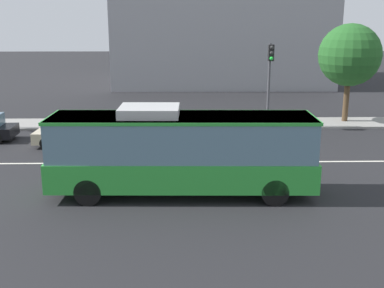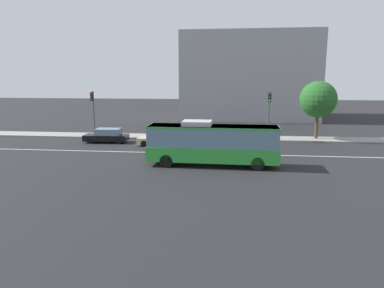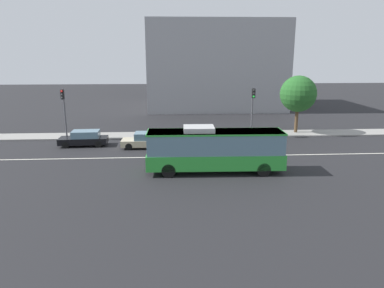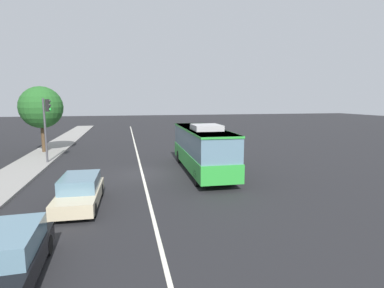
{
  "view_description": "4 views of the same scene",
  "coord_description": "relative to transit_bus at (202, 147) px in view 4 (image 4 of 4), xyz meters",
  "views": [
    {
      "loc": [
        -0.33,
        -21.62,
        6.6
      ],
      "look_at": [
        0.08,
        -2.95,
        1.69
      ],
      "focal_mm": 44.66,
      "sensor_mm": 36.0,
      "label": 1
    },
    {
      "loc": [
        1.03,
        -31.04,
        6.73
      ],
      "look_at": [
        -1.98,
        -3.77,
        1.57
      ],
      "focal_mm": 33.35,
      "sensor_mm": 36.0,
      "label": 2
    },
    {
      "loc": [
        -3.59,
        -29.4,
        8.47
      ],
      "look_at": [
        -2.0,
        -3.65,
        2.03
      ],
      "focal_mm": 33.47,
      "sensor_mm": 36.0,
      "label": 3
    },
    {
      "loc": [
        -20.53,
        1.09,
        5.08
      ],
      "look_at": [
        -0.27,
        -3.48,
        2.01
      ],
      "focal_mm": 28.07,
      "sensor_mm": 36.0,
      "label": 4
    }
  ],
  "objects": [
    {
      "name": "traffic_light_mid_block",
      "position": [
        5.33,
        11.25,
        1.75
      ],
      "size": [
        0.33,
        0.62,
        5.2
      ],
      "rotation": [
        0.0,
        0.0,
        -1.52
      ],
      "color": "#47474C",
      "rests_on": "ground_plane"
    },
    {
      "name": "sedan_beige",
      "position": [
        -5.44,
        7.48,
        -1.09
      ],
      "size": [
        4.55,
        1.94,
        1.46
      ],
      "rotation": [
        0.0,
        0.0,
        3.11
      ],
      "color": "#C6B793",
      "rests_on": "ground_plane"
    },
    {
      "name": "street_tree_kerbside_left",
      "position": [
        10.67,
        12.91,
        2.56
      ],
      "size": [
        3.93,
        3.93,
        6.35
      ],
      "color": "#4C3823",
      "rests_on": "ground_plane"
    },
    {
      "name": "transit_bus",
      "position": [
        0.0,
        0.0,
        0.0
      ],
      "size": [
        10.06,
        2.75,
        3.46
      ],
      "rotation": [
        0.0,
        0.0,
        -0.02
      ],
      "color": "green",
      "rests_on": "ground_plane"
    },
    {
      "name": "sidewalk_kerb",
      "position": [
        0.36,
        12.58,
        -1.74
      ],
      "size": [
        80.0,
        2.99,
        0.14
      ],
      "primitive_type": "cube",
      "color": "gray",
      "rests_on": "ground_plane"
    },
    {
      "name": "lane_centre_line",
      "position": [
        0.36,
        4.2,
        -1.8
      ],
      "size": [
        76.0,
        0.16,
        0.01
      ],
      "primitive_type": "cube",
      "color": "silver",
      "rests_on": "ground_plane"
    },
    {
      "name": "ground_plane",
      "position": [
        0.36,
        4.2,
        -1.81
      ],
      "size": [
        160.0,
        160.0,
        0.0
      ],
      "primitive_type": "plane",
      "color": "black"
    },
    {
      "name": "sedan_black",
      "position": [
        -11.47,
        8.66,
        -1.09
      ],
      "size": [
        4.56,
        1.96,
        1.46
      ],
      "rotation": [
        0.0,
        0.0,
        3.18
      ],
      "color": "black",
      "rests_on": "ground_plane"
    }
  ]
}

